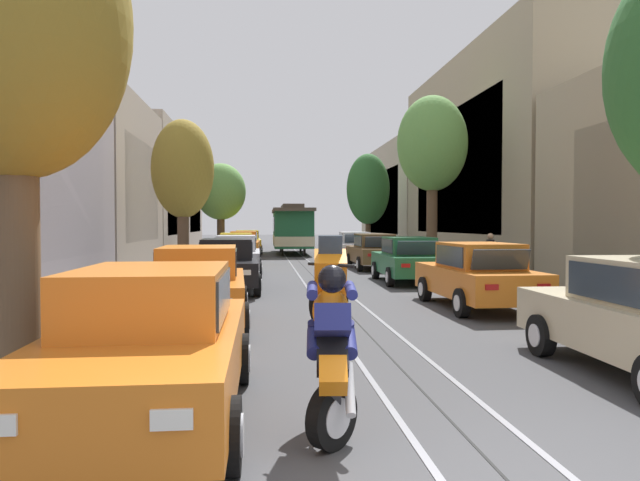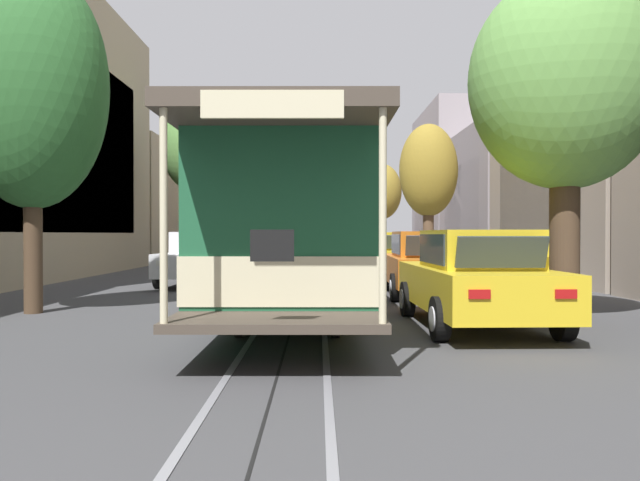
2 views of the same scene
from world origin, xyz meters
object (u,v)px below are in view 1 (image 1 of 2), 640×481
Objects in this scene: parked_car_orange_near_left at (150,344)px; street_tree_kerb_right_mid at (368,189)px; parked_car_orange_second_right at (477,275)px; street_tree_kerb_right_second at (432,146)px; parked_car_yellow_far_left at (247,242)px; street_tree_kerb_left_mid at (221,193)px; motorcycle_with_rider at (331,332)px; parked_car_yellow_fifth_left at (236,249)px; fire_hydrant at (579,301)px; cable_car_trolley at (292,229)px; street_tree_kerb_left_near at (15,25)px; parked_car_brown_fourth_right at (374,251)px; parked_car_green_mid_right at (408,260)px; parked_car_orange_second_left at (198,286)px; street_tree_kerb_left_second at (183,171)px; pedestrian_on_left_pavement at (490,254)px; parked_car_orange_sixth_left at (244,244)px; parked_car_silver_fourth_left at (236,255)px; parked_car_white_fifth_right at (354,246)px; parked_car_black_mid_left at (227,265)px.

street_tree_kerb_right_mid is (8.12, 31.58, 3.51)m from parked_car_orange_near_left.
street_tree_kerb_right_second reaches higher than parked_car_orange_second_right.
parked_car_yellow_far_left is 0.61× the size of street_tree_kerb_right_second.
street_tree_kerb_left_mid is 33.61m from motorcycle_with_rider.
fire_hydrant is at bearing -64.78° from parked_car_yellow_fifth_left.
parked_car_yellow_fifth_left is 10.90m from cable_car_trolley.
street_tree_kerb_left_near is 1.05× the size of street_tree_kerb_left_mid.
parked_car_green_mid_right is at bearing -89.67° from parked_car_brown_fourth_right.
parked_car_orange_second_right is 26.79m from street_tree_kerb_left_mid.
parked_car_orange_second_left is 27.47m from street_tree_kerb_right_mid.
street_tree_kerb_left_mid is (0.11, 31.55, -0.28)m from street_tree_kerb_left_near.
fire_hydrant is at bearing -91.45° from street_tree_kerb_right_second.
street_tree_kerb_left_second is at bearing 176.78° from street_tree_kerb_right_second.
cable_car_trolley reaches higher than pedestrian_on_left_pavement.
parked_car_orange_near_left is 28.38m from parked_car_orange_sixth_left.
street_tree_kerb_right_mid is at bearing 85.72° from parked_car_orange_second_right.
street_tree_kerb_left_second is at bearing 96.63° from parked_car_orange_near_left.
parked_car_orange_second_right is at bearing 37.53° from street_tree_kerb_left_near.
parked_car_silver_fourth_left is at bearing -89.90° from parked_car_yellow_far_left.
street_tree_kerb_right_mid is 3.91× the size of pedestrian_on_left_pavement.
parked_car_white_fifth_right is 2.29× the size of motorcycle_with_rider.
parked_car_yellow_fifth_left is 10.62m from street_tree_kerb_right_second.
parked_car_orange_sixth_left is 29.05m from motorcycle_with_rider.
street_tree_kerb_right_second reaches higher than parked_car_green_mid_right.
parked_car_orange_second_right is at bearing -88.48° from parked_car_green_mid_right.
parked_car_orange_near_left is at bearing -130.80° from parked_car_orange_second_right.
parked_car_yellow_far_left is 8.94m from street_tree_kerb_right_mid.
street_tree_kerb_right_mid is at bearing -6.35° from street_tree_kerb_left_mid.
parked_car_orange_near_left is at bearing -124.16° from pedestrian_on_left_pavement.
parked_car_orange_second_left is (-0.13, 5.62, 0.00)m from parked_car_orange_near_left.
parked_car_green_mid_right is 5.22× the size of fire_hydrant.
street_tree_kerb_left_second reaches higher than pedestrian_on_left_pavement.
parked_car_yellow_far_left is (0.10, 33.39, 0.00)m from parked_car_orange_near_left.
street_tree_kerb_right_second is at bearing 70.36° from motorcycle_with_rider.
street_tree_kerb_left_mid is at bearing 135.43° from parked_car_white_fifth_right.
parked_car_orange_second_right is 5.22× the size of fire_hydrant.
motorcycle_with_rider is (3.55, -1.74, -3.38)m from street_tree_kerb_left_near.
parked_car_brown_fourth_right is (5.98, 2.81, 0.00)m from parked_car_silver_fourth_left.
parked_car_white_fifth_right is 0.73× the size of street_tree_kerb_left_mid.
parked_car_orange_second_right is 0.73× the size of street_tree_kerb_left_mid.
fire_hydrant is (1.58, -8.06, -0.38)m from parked_car_green_mid_right.
parked_car_silver_fourth_left is at bearing -154.85° from parked_car_brown_fourth_right.
street_tree_kerb_left_mid is at bearing 93.18° from parked_car_orange_second_left.
parked_car_orange_near_left is 32.88m from street_tree_kerb_left_mid.
motorcycle_with_rider is at bearing -86.48° from parked_car_orange_sixth_left.
street_tree_kerb_right_mid is at bearing 78.91° from motorcycle_with_rider.
street_tree_kerb_left_mid is 9.82m from street_tree_kerb_right_mid.
parked_car_black_mid_left is at bearing -70.60° from street_tree_kerb_left_second.
parked_car_white_fifth_right is at bearing 54.79° from parked_car_silver_fourth_left.
parked_car_orange_sixth_left is at bearing -90.80° from parked_car_yellow_far_left.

